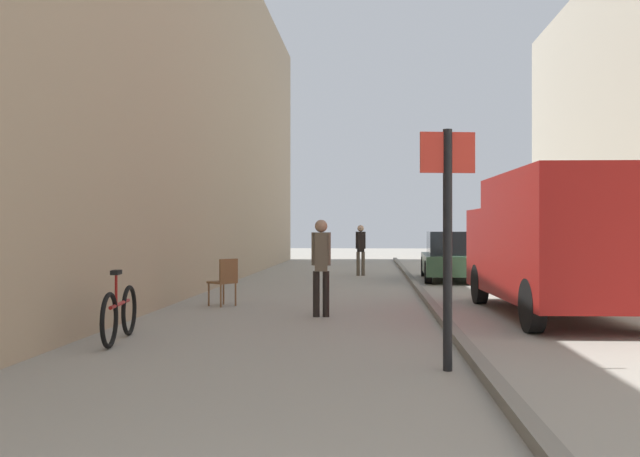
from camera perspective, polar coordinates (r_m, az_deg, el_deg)
ground_plane at (r=13.28m, az=2.59°, el=-6.65°), size 80.00×80.00×0.00m
building_facade_left at (r=14.69m, az=-18.02°, el=13.83°), size 2.85×40.00×10.10m
kerb_strip at (r=13.32m, az=9.45°, el=-6.37°), size 0.16×40.00×0.12m
pedestrian_main_foreground at (r=11.64m, az=0.10°, el=-2.76°), size 0.34×0.22×1.69m
pedestrian_mid_block at (r=21.98m, az=3.48°, el=-1.53°), size 0.33×0.22×1.66m
delivery_van at (r=12.38m, az=19.42°, el=-1.00°), size 2.27×5.56×2.46m
parked_car at (r=20.45m, az=11.31°, el=-2.33°), size 1.98×4.27×1.45m
street_sign_post at (r=7.33m, az=10.79°, el=0.11°), size 0.60×0.12×2.60m
bicycle_leaning at (r=9.54m, az=-16.67°, el=-6.94°), size 0.27×1.76×0.98m
cafe_chair_near_window at (r=13.39m, az=-8.08°, el=-4.24°), size 0.62×0.62×0.94m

